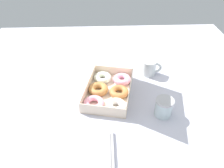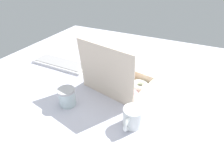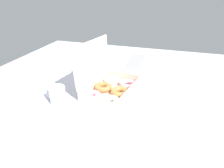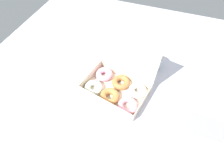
{
  "view_description": "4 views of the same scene",
  "coord_description": "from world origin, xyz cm",
  "px_view_note": "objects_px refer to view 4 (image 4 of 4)",
  "views": [
    {
      "loc": [
        85.62,
        -5.25,
        75.63
      ],
      "look_at": [
        -4.37,
        -1.3,
        4.78
      ],
      "focal_mm": 35.0,
      "sensor_mm": 36.0,
      "label": 1
    },
    {
      "loc": [
        -34.61,
        72.07,
        58.13
      ],
      "look_at": [
        0.33,
        -0.28,
        2.35
      ],
      "focal_mm": 28.0,
      "sensor_mm": 36.0,
      "label": 2
    },
    {
      "loc": [
        -84.92,
        -28.25,
        52.74
      ],
      "look_at": [
        -1.3,
        -3.24,
        5.05
      ],
      "focal_mm": 28.0,
      "sensor_mm": 36.0,
      "label": 3
    },
    {
      "loc": [
        14.32,
        -55.16,
        79.66
      ],
      "look_at": [
        -4.71,
        -2.22,
        4.48
      ],
      "focal_mm": 28.0,
      "sensor_mm": 36.0,
      "label": 4
    }
  ],
  "objects_px": {
    "keyboard": "(203,127)",
    "coffee_mug": "(103,50)",
    "donut_box": "(117,86)",
    "glass_jar": "(155,62)"
  },
  "relations": [
    {
      "from": "coffee_mug",
      "to": "glass_jar",
      "type": "xyz_separation_m",
      "value": [
        0.33,
        0.01,
        -0.0
      ]
    },
    {
      "from": "donut_box",
      "to": "coffee_mug",
      "type": "xyz_separation_m",
      "value": [
        -0.17,
        0.23,
        0.01
      ]
    },
    {
      "from": "coffee_mug",
      "to": "glass_jar",
      "type": "bearing_deg",
      "value": 1.42
    },
    {
      "from": "keyboard",
      "to": "coffee_mug",
      "type": "relative_size",
      "value": 3.38
    },
    {
      "from": "donut_box",
      "to": "coffee_mug",
      "type": "height_order",
      "value": "donut_box"
    },
    {
      "from": "keyboard",
      "to": "glass_jar",
      "type": "bearing_deg",
      "value": 134.11
    },
    {
      "from": "donut_box",
      "to": "coffee_mug",
      "type": "relative_size",
      "value": 3.15
    },
    {
      "from": "coffee_mug",
      "to": "donut_box",
      "type": "bearing_deg",
      "value": -53.22
    },
    {
      "from": "donut_box",
      "to": "keyboard",
      "type": "height_order",
      "value": "donut_box"
    },
    {
      "from": "donut_box",
      "to": "glass_jar",
      "type": "height_order",
      "value": "donut_box"
    }
  ]
}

